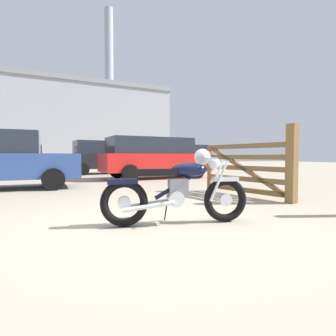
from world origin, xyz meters
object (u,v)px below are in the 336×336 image
at_px(vintage_motorcycle, 180,189).
at_px(blue_hatchback_right, 101,157).
at_px(white_estate_far, 10,157).
at_px(dark_sedan_left, 1,160).
at_px(pale_sedan_back, 178,157).
at_px(silver_sedan_mid, 154,157).
at_px(timber_gate, 254,167).

height_order(vintage_motorcycle, blue_hatchback_right, blue_hatchback_right).
bearing_deg(white_estate_far, vintage_motorcycle, 101.81).
bearing_deg(dark_sedan_left, blue_hatchback_right, 57.43).
relative_size(vintage_motorcycle, pale_sedan_back, 0.43).
relative_size(dark_sedan_left, pale_sedan_back, 0.89).
distance_m(vintage_motorcycle, silver_sedan_mid, 7.95).
xyz_separation_m(silver_sedan_mid, blue_hatchback_right, (-1.70, 4.06, -0.02)).
bearing_deg(white_estate_far, pale_sedan_back, 156.87).
bearing_deg(silver_sedan_mid, vintage_motorcycle, -110.93).
bearing_deg(blue_hatchback_right, dark_sedan_left, -127.31).
relative_size(silver_sedan_mid, blue_hatchback_right, 1.19).
xyz_separation_m(vintage_motorcycle, dark_sedan_left, (-3.14, 5.52, 0.34)).
distance_m(white_estate_far, pale_sedan_back, 11.20).
bearing_deg(blue_hatchback_right, pale_sedan_back, 11.65).
distance_m(vintage_motorcycle, pale_sedan_back, 14.70).
bearing_deg(vintage_motorcycle, timber_gate, 42.45).
bearing_deg(dark_sedan_left, vintage_motorcycle, -62.57).
relative_size(white_estate_far, pale_sedan_back, 1.01).
xyz_separation_m(vintage_motorcycle, timber_gate, (2.57, 1.61, 0.21)).
distance_m(blue_hatchback_right, white_estate_far, 7.62).
height_order(silver_sedan_mid, blue_hatchback_right, blue_hatchback_right).
bearing_deg(white_estate_far, blue_hatchback_right, 129.55).
height_order(white_estate_far, pale_sedan_back, same).
bearing_deg(pale_sedan_back, vintage_motorcycle, 64.09).
height_order(vintage_motorcycle, dark_sedan_left, dark_sedan_left).
relative_size(timber_gate, blue_hatchback_right, 0.62).
xyz_separation_m(blue_hatchback_right, dark_sedan_left, (-3.61, -6.17, -0.08)).
xyz_separation_m(silver_sedan_mid, pale_sedan_back, (3.65, 5.86, 0.00)).
bearing_deg(vintage_motorcycle, pale_sedan_back, 77.04).
height_order(vintage_motorcycle, timber_gate, timber_gate).
height_order(vintage_motorcycle, silver_sedan_mid, silver_sedan_mid).
relative_size(silver_sedan_mid, pale_sedan_back, 1.01).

